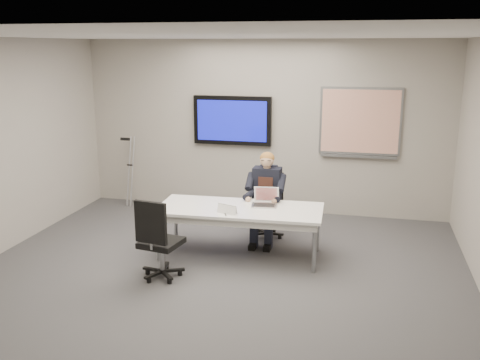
% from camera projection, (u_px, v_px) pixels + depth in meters
% --- Properties ---
extents(floor, '(6.00, 6.00, 0.02)m').
position_uv_depth(floor, '(212.00, 283.00, 6.23)').
color(floor, '#3D3D40').
rests_on(floor, ground).
extents(ceiling, '(6.00, 6.00, 0.02)m').
position_uv_depth(ceiling, '(208.00, 35.00, 5.55)').
color(ceiling, white).
rests_on(ceiling, wall_back).
extents(wall_back, '(6.00, 0.02, 2.80)m').
position_uv_depth(wall_back, '(263.00, 127.00, 8.72)').
color(wall_back, '#A6A196').
rests_on(wall_back, ground).
extents(wall_front, '(6.00, 0.02, 2.80)m').
position_uv_depth(wall_front, '(61.00, 278.00, 3.06)').
color(wall_front, '#A6A196').
rests_on(wall_front, ground).
extents(conference_table, '(2.17, 0.98, 0.66)m').
position_uv_depth(conference_table, '(240.00, 213.00, 6.94)').
color(conference_table, white).
rests_on(conference_table, ground).
extents(tv_display, '(1.30, 0.09, 0.80)m').
position_uv_depth(tv_display, '(232.00, 121.00, 8.76)').
color(tv_display, black).
rests_on(tv_display, wall_back).
extents(whiteboard, '(1.25, 0.08, 1.10)m').
position_uv_depth(whiteboard, '(360.00, 123.00, 8.31)').
color(whiteboard, gray).
rests_on(whiteboard, wall_back).
extents(office_chair_far, '(0.47, 0.47, 0.93)m').
position_uv_depth(office_chair_far, '(268.00, 217.00, 7.70)').
color(office_chair_far, black).
rests_on(office_chair_far, ground).
extents(office_chair_near, '(0.55, 0.55, 1.00)m').
position_uv_depth(office_chair_near, '(160.00, 254.00, 6.29)').
color(office_chair_near, black).
rests_on(office_chair_near, ground).
extents(seated_person, '(0.39, 0.68, 1.26)m').
position_uv_depth(seated_person, '(265.00, 207.00, 7.43)').
color(seated_person, '#1B1F2E').
rests_on(seated_person, office_chair_far).
extents(crutch, '(0.42, 0.68, 1.28)m').
position_uv_depth(crutch, '(131.00, 170.00, 9.21)').
color(crutch, '#B0B2B9').
rests_on(crutch, ground).
extents(laptop, '(0.35, 0.34, 0.23)m').
position_uv_depth(laptop, '(265.00, 201.00, 7.02)').
color(laptop, silver).
rests_on(laptop, conference_table).
extents(name_tent, '(0.28, 0.16, 0.11)m').
position_uv_depth(name_tent, '(227.00, 209.00, 6.68)').
color(name_tent, white).
rests_on(name_tent, conference_table).
extents(pen, '(0.07, 0.14, 0.01)m').
position_uv_depth(pen, '(225.00, 214.00, 6.63)').
color(pen, black).
rests_on(pen, conference_table).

